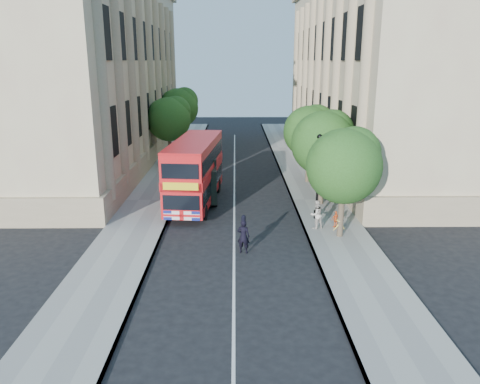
{
  "coord_description": "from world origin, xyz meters",
  "views": [
    {
      "loc": [
        0.08,
        -20.99,
        9.4
      ],
      "look_at": [
        0.34,
        4.19,
        2.3
      ],
      "focal_mm": 35.0,
      "sensor_mm": 36.0,
      "label": 1
    }
  ],
  "objects_px": {
    "box_van": "(201,179)",
    "lamp_post": "(318,180)",
    "police_constable": "(243,236)",
    "woman_pedestrian": "(316,214)",
    "double_decker_bus": "(195,170)"
  },
  "relations": [
    {
      "from": "double_decker_bus",
      "to": "woman_pedestrian",
      "type": "xyz_separation_m",
      "value": [
        7.29,
        -5.14,
        -1.42
      ]
    },
    {
      "from": "lamp_post",
      "to": "double_decker_bus",
      "type": "height_order",
      "value": "lamp_post"
    },
    {
      "from": "lamp_post",
      "to": "box_van",
      "type": "bearing_deg",
      "value": 148.18
    },
    {
      "from": "police_constable",
      "to": "woman_pedestrian",
      "type": "bearing_deg",
      "value": -127.45
    },
    {
      "from": "lamp_post",
      "to": "police_constable",
      "type": "xyz_separation_m",
      "value": [
        -4.52,
        -5.0,
        -1.63
      ]
    },
    {
      "from": "police_constable",
      "to": "box_van",
      "type": "bearing_deg",
      "value": -58.67
    },
    {
      "from": "box_van",
      "to": "double_decker_bus",
      "type": "bearing_deg",
      "value": -107.2
    },
    {
      "from": "lamp_post",
      "to": "woman_pedestrian",
      "type": "height_order",
      "value": "lamp_post"
    },
    {
      "from": "lamp_post",
      "to": "double_decker_bus",
      "type": "distance_m",
      "value": 8.31
    },
    {
      "from": "double_decker_bus",
      "to": "woman_pedestrian",
      "type": "relative_size",
      "value": 5.72
    },
    {
      "from": "lamp_post",
      "to": "woman_pedestrian",
      "type": "distance_m",
      "value": 2.38
    },
    {
      "from": "lamp_post",
      "to": "woman_pedestrian",
      "type": "bearing_deg",
      "value": -99.94
    },
    {
      "from": "woman_pedestrian",
      "to": "double_decker_bus",
      "type": "bearing_deg",
      "value": -61.87
    },
    {
      "from": "double_decker_bus",
      "to": "box_van",
      "type": "xyz_separation_m",
      "value": [
        0.3,
        1.16,
        -0.92
      ]
    },
    {
      "from": "box_van",
      "to": "lamp_post",
      "type": "bearing_deg",
      "value": -34.41
    }
  ]
}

